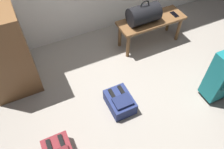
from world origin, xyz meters
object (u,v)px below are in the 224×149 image
object	(u,v)px
cell_phone	(174,14)
side_cabinet	(4,57)
backpack_navy	(120,102)
bench	(151,23)
duffel_bag_black	(144,14)

from	to	relation	value
cell_phone	side_cabinet	xyz separation A→B (m)	(-2.36, 0.03, 0.11)
backpack_navy	side_cabinet	xyz separation A→B (m)	(-1.06, 0.85, 0.46)
cell_phone	side_cabinet	world-z (taller)	side_cabinet
bench	duffel_bag_black	world-z (taller)	duffel_bag_black
duffel_bag_black	backpack_navy	world-z (taller)	duffel_bag_black
duffel_bag_black	side_cabinet	world-z (taller)	side_cabinet
duffel_bag_black	backpack_navy	distance (m)	1.26
bench	backpack_navy	size ratio (longest dim) A/B	2.63
duffel_bag_black	backpack_navy	size ratio (longest dim) A/B	1.16
cell_phone	side_cabinet	distance (m)	2.36
bench	cell_phone	bearing A→B (deg)	-7.12
bench	cell_phone	distance (m)	0.37
cell_phone	backpack_navy	size ratio (longest dim) A/B	0.38
backpack_navy	duffel_bag_black	bearing A→B (deg)	47.59
duffel_bag_black	cell_phone	world-z (taller)	duffel_bag_black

